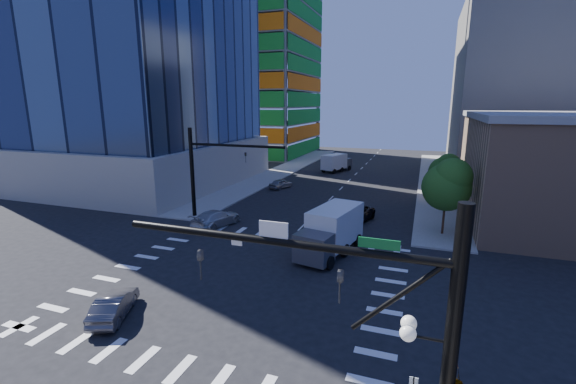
% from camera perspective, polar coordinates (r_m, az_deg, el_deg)
% --- Properties ---
extents(ground, '(160.00, 160.00, 0.00)m').
position_cam_1_polar(ground, '(26.38, -6.02, -12.85)').
color(ground, black).
rests_on(ground, ground).
extents(road_markings, '(20.00, 20.00, 0.01)m').
position_cam_1_polar(road_markings, '(26.38, -6.02, -12.84)').
color(road_markings, silver).
rests_on(road_markings, ground).
extents(sidewalk_ne, '(5.00, 60.00, 0.15)m').
position_cam_1_polar(sidewalk_ne, '(62.42, 21.11, 1.60)').
color(sidewalk_ne, gray).
rests_on(sidewalk_ne, ground).
extents(sidewalk_nw, '(5.00, 60.00, 0.15)m').
position_cam_1_polar(sidewalk_nw, '(66.47, -0.94, 3.13)').
color(sidewalk_nw, gray).
rests_on(sidewalk_nw, ground).
extents(construction_building, '(25.16, 34.50, 70.60)m').
position_cam_1_polar(construction_building, '(92.41, -5.19, 21.13)').
color(construction_building, gray).
rests_on(construction_building, ground).
extents(bg_building_ne, '(24.00, 30.00, 28.00)m').
position_cam_1_polar(bg_building_ne, '(78.16, 32.69, 12.86)').
color(bg_building_ne, slate).
rests_on(bg_building_ne, ground).
extents(signal_mast_se, '(10.51, 2.48, 9.00)m').
position_cam_1_polar(signal_mast_se, '(11.77, 18.26, -21.03)').
color(signal_mast_se, black).
rests_on(signal_mast_se, sidewalk_se).
extents(signal_mast_nw, '(10.20, 0.40, 9.00)m').
position_cam_1_polar(signal_mast_nw, '(39.14, -12.23, 3.92)').
color(signal_mast_nw, black).
rests_on(signal_mast_nw, sidewalk_nw).
extents(tree_south, '(4.16, 4.16, 6.82)m').
position_cam_1_polar(tree_south, '(35.96, 22.67, 1.11)').
color(tree_south, '#382316').
rests_on(tree_south, sidewalk_ne).
extents(tree_north, '(3.54, 3.52, 5.78)m').
position_cam_1_polar(tree_north, '(47.90, 22.31, 3.03)').
color(tree_north, '#382316').
rests_on(tree_north, sidewalk_ne).
extents(car_nb_far, '(4.06, 6.27, 1.61)m').
position_cam_1_polar(car_nb_far, '(38.47, 9.59, -3.29)').
color(car_nb_far, black).
rests_on(car_nb_far, ground).
extents(car_sb_near, '(3.41, 5.80, 1.58)m').
position_cam_1_polar(car_sb_near, '(37.37, -10.60, -3.84)').
color(car_sb_near, silver).
rests_on(car_sb_near, ground).
extents(car_sb_mid, '(2.66, 4.09, 1.30)m').
position_cam_1_polar(car_sb_mid, '(53.15, -1.07, 1.25)').
color(car_sb_mid, '#999AA0').
rests_on(car_sb_mid, ground).
extents(car_sb_cross, '(2.93, 4.35, 1.36)m').
position_cam_1_polar(car_sb_cross, '(23.96, -24.38, -15.03)').
color(car_sb_cross, '#49484C').
rests_on(car_sb_cross, ground).
extents(box_truck_near, '(4.16, 7.16, 3.53)m').
position_cam_1_polar(box_truck_near, '(29.99, 6.10, -6.37)').
color(box_truck_near, black).
rests_on(box_truck_near, ground).
extents(box_truck_far, '(4.39, 6.24, 3.01)m').
position_cam_1_polar(box_truck_far, '(66.94, 7.30, 4.18)').
color(box_truck_far, black).
rests_on(box_truck_far, ground).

